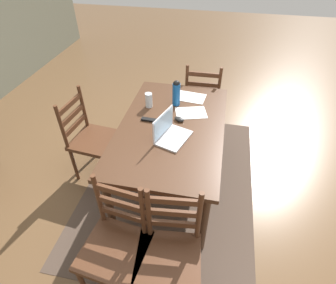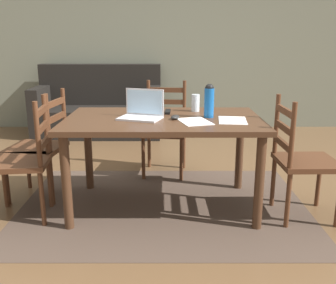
# 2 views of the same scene
# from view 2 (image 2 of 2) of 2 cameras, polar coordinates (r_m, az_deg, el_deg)

# --- Properties ---
(ground_plane) EXTENTS (14.00, 14.00, 0.00)m
(ground_plane) POSITION_cam_2_polar(r_m,az_deg,el_deg) (3.30, -0.77, -9.40)
(ground_plane) COLOR brown
(area_rug) EXTENTS (2.39, 1.74, 0.01)m
(area_rug) POSITION_cam_2_polar(r_m,az_deg,el_deg) (3.30, -0.77, -9.35)
(area_rug) COLOR #47382D
(area_rug) RESTS_ON ground
(wall_back) EXTENTS (8.00, 0.12, 2.70)m
(wall_back) POSITION_cam_2_polar(r_m,az_deg,el_deg) (6.05, -0.49, 14.97)
(wall_back) COLOR #6B6D5B
(wall_back) RESTS_ON ground
(dining_table) EXTENTS (1.56, 0.96, 0.76)m
(dining_table) POSITION_cam_2_polar(r_m,az_deg,el_deg) (3.09, -0.81, 1.92)
(dining_table) COLOR #422819
(dining_table) RESTS_ON ground
(chair_far_head) EXTENTS (0.48, 0.48, 0.95)m
(chair_far_head) POSITION_cam_2_polar(r_m,az_deg,el_deg) (3.96, -0.60, 1.87)
(chair_far_head) COLOR #4C2B19
(chair_far_head) RESTS_ON ground
(chair_left_near) EXTENTS (0.49, 0.49, 0.95)m
(chair_left_near) POSITION_cam_2_polar(r_m,az_deg,el_deg) (3.16, -20.64, -2.59)
(chair_left_near) COLOR #4C2B19
(chair_left_near) RESTS_ON ground
(chair_right_near) EXTENTS (0.45, 0.45, 0.95)m
(chair_right_near) POSITION_cam_2_polar(r_m,az_deg,el_deg) (3.13, 19.15, -2.62)
(chair_right_near) COLOR #4C2B19
(chair_right_near) RESTS_ON ground
(chair_left_far) EXTENTS (0.49, 0.49, 0.95)m
(chair_left_far) POSITION_cam_2_polar(r_m,az_deg,el_deg) (3.50, -18.57, -0.74)
(chair_left_far) COLOR #4C2B19
(chair_left_far) RESTS_ON ground
(couch) EXTENTS (1.80, 0.80, 1.00)m
(couch) POSITION_cam_2_polar(r_m,az_deg,el_deg) (5.76, -10.29, 4.76)
(couch) COLOR black
(couch) RESTS_ON ground
(laptop) EXTENTS (0.37, 0.31, 0.23)m
(laptop) POSITION_cam_2_polar(r_m,az_deg,el_deg) (3.05, -3.99, 4.63)
(laptop) COLOR silver
(laptop) RESTS_ON dining_table
(water_bottle) EXTENTS (0.08, 0.08, 0.27)m
(water_bottle) POSITION_cam_2_polar(r_m,az_deg,el_deg) (3.08, 6.02, 6.22)
(water_bottle) COLOR #145199
(water_bottle) RESTS_ON dining_table
(drinking_glass) EXTENTS (0.07, 0.07, 0.15)m
(drinking_glass) POSITION_cam_2_polar(r_m,az_deg,el_deg) (3.34, 3.98, 5.83)
(drinking_glass) COLOR silver
(drinking_glass) RESTS_ON dining_table
(computer_mouse) EXTENTS (0.10, 0.12, 0.03)m
(computer_mouse) POSITION_cam_2_polar(r_m,az_deg,el_deg) (3.01, 0.94, 3.72)
(computer_mouse) COLOR black
(computer_mouse) RESTS_ON dining_table
(tv_remote) EXTENTS (0.05, 0.17, 0.02)m
(tv_remote) POSITION_cam_2_polar(r_m,az_deg,el_deg) (3.27, -0.16, 4.53)
(tv_remote) COLOR black
(tv_remote) RESTS_ON dining_table
(paper_stack_left) EXTENTS (0.24, 0.32, 0.00)m
(paper_stack_left) POSITION_cam_2_polar(r_m,az_deg,el_deg) (3.00, 9.45, 3.19)
(paper_stack_left) COLOR white
(paper_stack_left) RESTS_ON dining_table
(paper_stack_right) EXTENTS (0.28, 0.34, 0.00)m
(paper_stack_right) POSITION_cam_2_polar(r_m,az_deg,el_deg) (2.93, 3.89, 3.06)
(paper_stack_right) COLOR white
(paper_stack_right) RESTS_ON dining_table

